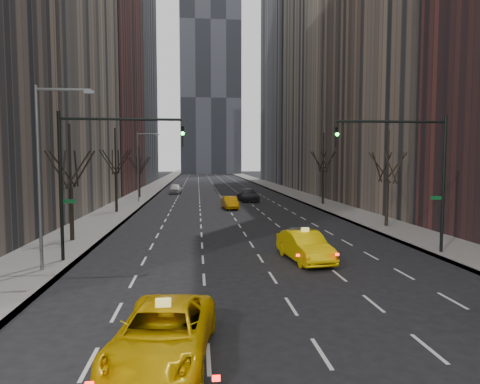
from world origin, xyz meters
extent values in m
plane|color=black|center=(0.00, 0.00, 0.00)|extent=(400.00, 400.00, 0.00)
cube|color=slate|center=(-12.25, 70.00, 0.07)|extent=(4.50, 320.00, 0.15)
cube|color=slate|center=(12.25, 70.00, 0.07)|extent=(4.50, 320.00, 0.15)
cube|color=brown|center=(-21.50, 66.00, 22.00)|extent=(14.00, 28.00, 44.00)
cube|color=slate|center=(-21.50, 96.00, 30.00)|extent=(14.00, 30.00, 60.00)
cube|color=#9F9079|center=(21.50, 64.00, 25.00)|extent=(14.00, 28.00, 50.00)
cube|color=slate|center=(21.50, 95.00, 29.00)|extent=(14.00, 30.00, 58.00)
cube|color=black|center=(2.00, 170.00, 60.00)|extent=(24.00, 24.00, 120.00)
cylinder|color=black|center=(-12.00, 18.00, 1.93)|extent=(0.28, 0.28, 3.57)
cylinder|color=black|center=(-12.00, 18.00, 5.84)|extent=(0.16, 0.16, 4.25)
cylinder|color=black|center=(-11.85, 18.85, 4.95)|extent=(0.42, 1.80, 2.52)
cylinder|color=black|center=(-11.19, 18.29, 4.95)|extent=(1.74, 0.72, 2.52)
cylinder|color=black|center=(-11.34, 17.45, 4.95)|extent=(1.46, 1.25, 2.52)
cylinder|color=black|center=(-12.15, 17.15, 4.95)|extent=(0.42, 1.80, 2.52)
cylinder|color=black|center=(-12.81, 17.71, 4.95)|extent=(1.74, 0.72, 2.52)
cylinder|color=black|center=(-12.66, 18.55, 4.95)|extent=(1.46, 1.25, 2.52)
cylinder|color=black|center=(-12.00, 34.00, 2.15)|extent=(0.28, 0.28, 3.99)
cylinder|color=black|center=(-12.00, 34.00, 6.52)|extent=(0.16, 0.16, 4.75)
cylinder|color=black|center=(-11.85, 34.85, 5.37)|extent=(0.42, 1.80, 2.52)
cylinder|color=black|center=(-11.19, 34.29, 5.37)|extent=(1.74, 0.72, 2.52)
cylinder|color=black|center=(-11.34, 33.45, 5.37)|extent=(1.46, 1.25, 2.52)
cylinder|color=black|center=(-12.15, 33.15, 5.37)|extent=(0.42, 1.80, 2.52)
cylinder|color=black|center=(-12.81, 33.71, 5.37)|extent=(1.74, 0.72, 2.52)
cylinder|color=black|center=(-12.66, 34.55, 5.37)|extent=(1.46, 1.25, 2.52)
cylinder|color=black|center=(-12.00, 52.00, 1.83)|extent=(0.28, 0.28, 3.36)
cylinder|color=black|center=(-12.00, 52.00, 5.51)|extent=(0.16, 0.16, 4.00)
cylinder|color=black|center=(-11.85, 52.85, 4.74)|extent=(0.42, 1.80, 2.52)
cylinder|color=black|center=(-11.19, 52.29, 4.74)|extent=(1.74, 0.72, 2.52)
cylinder|color=black|center=(-11.34, 51.45, 4.74)|extent=(1.46, 1.25, 2.52)
cylinder|color=black|center=(-12.15, 51.15, 4.74)|extent=(0.42, 1.80, 2.52)
cylinder|color=black|center=(-12.81, 51.71, 4.74)|extent=(1.74, 0.72, 2.52)
cylinder|color=black|center=(-12.66, 52.55, 4.74)|extent=(1.46, 1.25, 2.52)
cylinder|color=black|center=(12.00, 22.00, 1.93)|extent=(0.28, 0.28, 3.57)
cylinder|color=black|center=(12.00, 22.00, 5.84)|extent=(0.16, 0.16, 4.25)
cylinder|color=black|center=(12.15, 22.85, 4.95)|extent=(0.42, 1.80, 2.52)
cylinder|color=black|center=(12.81, 22.29, 4.95)|extent=(1.74, 0.72, 2.52)
cylinder|color=black|center=(12.66, 21.45, 4.95)|extent=(1.46, 1.25, 2.52)
cylinder|color=black|center=(11.85, 21.15, 4.95)|extent=(0.42, 1.80, 2.52)
cylinder|color=black|center=(11.19, 21.71, 4.95)|extent=(1.74, 0.72, 2.52)
cylinder|color=black|center=(11.34, 22.55, 4.95)|extent=(1.46, 1.25, 2.52)
cylinder|color=black|center=(12.00, 40.00, 2.15)|extent=(0.28, 0.28, 3.99)
cylinder|color=black|center=(12.00, 40.00, 6.52)|extent=(0.16, 0.16, 4.75)
cylinder|color=black|center=(12.15, 40.85, 5.37)|extent=(0.42, 1.80, 2.52)
cylinder|color=black|center=(12.81, 40.29, 5.37)|extent=(1.74, 0.72, 2.52)
cylinder|color=black|center=(12.66, 39.45, 5.37)|extent=(1.46, 1.25, 2.52)
cylinder|color=black|center=(11.85, 39.15, 5.37)|extent=(0.42, 1.80, 2.52)
cylinder|color=black|center=(11.19, 39.71, 5.37)|extent=(1.74, 0.72, 2.52)
cylinder|color=black|center=(11.34, 40.55, 5.37)|extent=(1.46, 1.25, 2.52)
cylinder|color=black|center=(-10.80, 12.00, 4.15)|extent=(0.18, 0.18, 8.00)
cylinder|color=black|center=(-7.55, 12.00, 7.75)|extent=(6.50, 0.14, 0.14)
imported|color=black|center=(-4.30, 12.00, 6.85)|extent=(0.18, 0.22, 1.10)
sphere|color=#0CFF33|center=(-4.30, 11.82, 7.00)|extent=(0.20, 0.20, 0.20)
cube|color=#0C5926|center=(-10.40, 12.00, 3.35)|extent=(0.70, 0.04, 0.22)
cylinder|color=black|center=(10.80, 12.00, 4.15)|extent=(0.18, 0.18, 8.00)
cylinder|color=black|center=(7.55, 12.00, 7.75)|extent=(6.50, 0.14, 0.14)
imported|color=black|center=(4.30, 12.00, 6.85)|extent=(0.18, 0.22, 1.10)
sphere|color=#0CFF33|center=(4.30, 11.82, 7.00)|extent=(0.20, 0.20, 0.20)
cube|color=#0C5926|center=(10.40, 12.00, 3.35)|extent=(0.70, 0.04, 0.22)
cylinder|color=slate|center=(-11.20, 10.00, 4.65)|extent=(0.16, 0.16, 9.00)
cylinder|color=slate|center=(-9.90, 10.00, 8.95)|extent=(2.60, 0.14, 0.14)
cube|color=slate|center=(-8.70, 10.00, 8.85)|extent=(0.50, 0.22, 0.15)
cylinder|color=slate|center=(-11.20, 45.00, 4.65)|extent=(0.16, 0.16, 9.00)
cylinder|color=slate|center=(-9.90, 45.00, 8.95)|extent=(2.60, 0.14, 0.14)
cube|color=slate|center=(-8.70, 45.00, 8.85)|extent=(0.50, 0.22, 0.15)
imported|color=#E6B104|center=(-4.50, 0.00, 0.77)|extent=(3.19, 5.79, 1.54)
imported|color=yellow|center=(2.35, 11.15, 0.82)|extent=(2.38, 5.16, 1.64)
imported|color=#979A9F|center=(2.84, 14.50, 0.66)|extent=(1.82, 3.98, 1.32)
imported|color=orange|center=(0.17, 36.75, 0.70)|extent=(1.79, 4.36, 1.40)
imported|color=#29292E|center=(3.30, 45.80, 0.83)|extent=(2.69, 5.87, 1.66)
imported|color=silver|center=(-7.18, 60.07, 0.83)|extent=(2.00, 4.86, 1.65)
camera|label=1|loc=(-3.52, -11.63, 5.56)|focal=32.00mm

